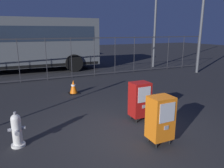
# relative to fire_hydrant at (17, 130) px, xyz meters

# --- Properties ---
(ground_plane) EXTENTS (60.00, 60.00, 0.00)m
(ground_plane) POSITION_rel_fire_hydrant_xyz_m (2.15, -0.52, -0.35)
(ground_plane) COLOR #262628
(fire_hydrant) EXTENTS (0.33, 0.31, 0.75)m
(fire_hydrant) POSITION_rel_fire_hydrant_xyz_m (0.00, 0.00, 0.00)
(fire_hydrant) COLOR silver
(fire_hydrant) RESTS_ON ground_plane
(newspaper_box_primary) EXTENTS (0.48, 0.42, 1.02)m
(newspaper_box_primary) POSITION_rel_fire_hydrant_xyz_m (2.97, 0.08, 0.22)
(newspaper_box_primary) COLOR black
(newspaper_box_primary) RESTS_ON ground_plane
(newspaper_box_secondary) EXTENTS (0.48, 0.42, 1.02)m
(newspaper_box_secondary) POSITION_rel_fire_hydrant_xyz_m (2.69, -1.14, 0.22)
(newspaper_box_secondary) COLOR black
(newspaper_box_secondary) RESTS_ON ground_plane
(traffic_cone) EXTENTS (0.36, 0.36, 0.53)m
(traffic_cone) POSITION_rel_fire_hydrant_xyz_m (2.06, 3.22, -0.09)
(traffic_cone) COLOR black
(traffic_cone) RESTS_ON ground_plane
(fence_barrier) EXTENTS (18.03, 0.04, 2.00)m
(fence_barrier) POSITION_rel_fire_hydrant_xyz_m (2.15, 5.98, 0.67)
(fence_barrier) COLOR #2D2D33
(fence_barrier) RESTS_ON ground_plane
(bus_near) EXTENTS (10.58, 3.08, 3.00)m
(bus_near) POSITION_rel_fire_hydrant_xyz_m (-0.31, 8.98, 1.36)
(bus_near) COLOR #4C5156
(bus_near) RESTS_ON ground_plane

